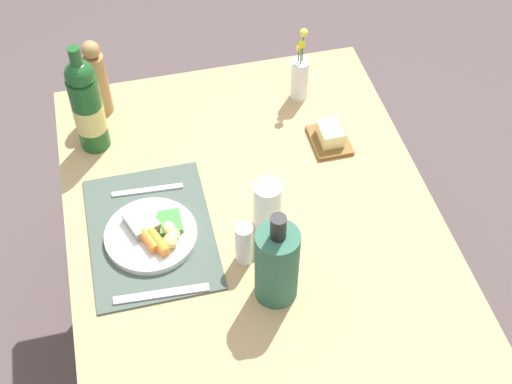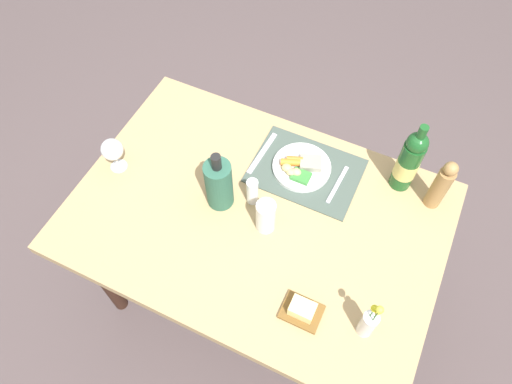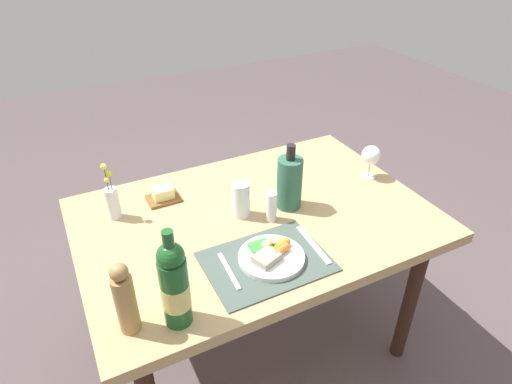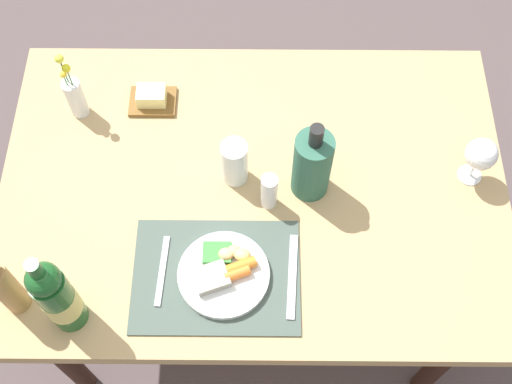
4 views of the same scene
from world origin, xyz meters
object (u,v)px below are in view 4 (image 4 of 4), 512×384
Objects in this scene: pepper_mill at (4,286)px; cooler_bottle at (312,166)px; salt_shaker at (269,191)px; wine_bottle at (57,297)px; dining_table at (253,199)px; butter_dish at (152,98)px; wine_glass at (481,155)px; flower_vase at (75,95)px; knife at (292,276)px; dinner_plate at (224,272)px; water_tumbler at (235,164)px; fork at (162,271)px.

cooler_bottle is at bearing 24.42° from pepper_mill.
wine_bottle is at bearing -146.68° from salt_shaker.
pepper_mill is (-0.56, -0.32, 0.19)m from dining_table.
wine_glass is at bearing -14.98° from butter_dish.
dining_table is 0.56m from flower_vase.
wine_glass is at bearing -10.62° from flower_vase.
flower_vase is at bearing 143.39° from knife.
wine_bottle is at bearing -14.18° from pepper_mill.
dinner_plate is 0.94× the size of pepper_mill.
knife is 0.91× the size of pepper_mill.
wine_bottle is 2.50× the size of butter_dish.
wine_bottle is at bearing -148.43° from cooler_bottle.
cooler_bottle is (0.57, 0.35, -0.03)m from wine_bottle.
cooler_bottle is (0.63, -0.24, 0.03)m from flower_vase.
cooler_bottle reaches higher than knife.
wine_bottle is (-0.47, -0.31, 0.08)m from salt_shaker.
cooler_bottle is at bearing -31.87° from butter_dish.
dining_table is 11.20× the size of salt_shaker.
cooler_bottle is at bearing 82.37° from knife.
salt_shaker is at bearing -41.35° from water_tumbler.
pepper_mill is at bearing -114.86° from butter_dish.
water_tumbler is at bearing 149.58° from dining_table.
dining_table is 0.67m from pepper_mill.
wine_bottle is at bearing -84.49° from flower_vase.
wine_glass is 0.43m from cooler_bottle.
salt_shaker is 0.60m from flower_vase.
wine_glass is 1.15× the size of butter_dish.
pepper_mill is (-1.13, -0.36, 0.01)m from wine_glass.
flower_vase is 0.72× the size of wine_bottle.
wine_glass is (0.53, 0.08, 0.05)m from salt_shaker.
pepper_mill is at bearing -145.35° from water_tumbler.
flower_vase is at bearing 122.37° from fork.
dinner_plate is 0.83× the size of cooler_bottle.
water_tumbler is (-0.15, 0.28, 0.05)m from knife.
salt_shaker is at bearing -171.02° from wine_glass.
water_tumbler is at bearing 45.43° from wine_bottle.
wine_bottle reaches higher than cooler_bottle.
knife is 1.68× the size of butter_dish.
water_tumbler is 0.61× the size of flower_vase.
knife is (0.10, -0.26, 0.09)m from dining_table.
knife is at bearing -53.67° from butter_dish.
wine_bottle is (-0.38, -0.39, 0.08)m from water_tumbler.
water_tumbler is at bearing 61.04° from fork.
knife is 0.32m from water_tumbler.
fork is 1.22× the size of wine_glass.
dinner_plate is at bearing -49.33° from flower_vase.
cooler_bottle is at bearing -174.77° from wine_glass.
flower_vase is (-0.26, 0.48, 0.07)m from fork.
salt_shaker is 0.50× the size of pepper_mill.
flower_vase reaches higher than butter_dish.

